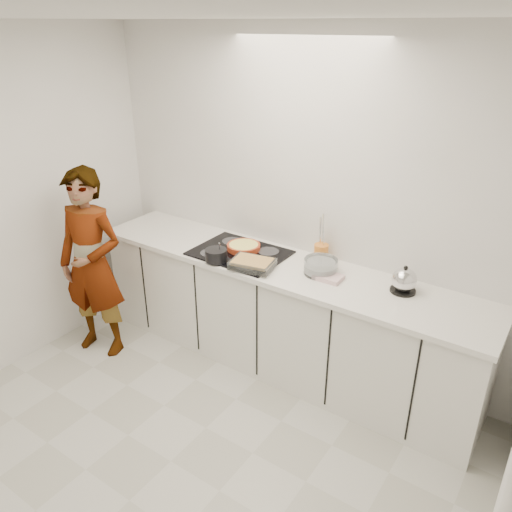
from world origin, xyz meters
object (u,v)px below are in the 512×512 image
Objects in this scene: hob at (240,253)px; mixing_bowl at (321,267)px; tart_dish at (244,246)px; cook at (92,265)px; saucepan at (216,255)px; kettle at (404,281)px; baking_dish at (252,263)px; utensil_crock at (321,253)px.

mixing_bowl is at bearing 4.49° from hob.
cook is at bearing -144.49° from tart_dish.
mixing_bowl is at bearing 8.32° from cook.
saucepan is 1.10× the size of kettle.
baking_dish is 1.35m from cook.
mixing_bowl is (0.69, 0.05, 0.05)m from hob.
baking_dish is 2.52× the size of utensil_crock.
tart_dish is 1.71× the size of kettle.
mixing_bowl reaches higher than tart_dish.
utensil_crock is at bearing 14.90° from cook.
tart_dish is at bearing 179.42° from mixing_bowl.
tart_dish is 0.21× the size of cook.
tart_dish is (-0.01, 0.06, 0.03)m from hob.
tart_dish is at bearing 136.76° from baking_dish.
kettle is at bearing 5.73° from hob.
hob is 0.24m from saucepan.
baking_dish reaches higher than tart_dish.
saucepan is 0.14× the size of cook.
utensil_crock reaches higher than baking_dish.
saucepan is at bearing -144.10° from utensil_crock.
hob is at bearing -174.27° from kettle.
utensil_crock reaches higher than hob.
mixing_bowl is 0.16× the size of cook.
saucepan is (-0.06, -0.23, 0.05)m from hob.
kettle is 2.43m from cook.
utensil_crock is (0.35, 0.41, 0.02)m from baking_dish.
cook reaches higher than mixing_bowl.
saucepan is 1.38m from kettle.
mixing_bowl is at bearing 20.74° from saucepan.
baking_dish is at bearing -153.72° from mixing_bowl.
kettle reaches higher than mixing_bowl.
saucepan is at bearing -103.72° from hob.
cook is (-0.95, -0.43, -0.17)m from saucepan.
mixing_bowl is at bearing -62.84° from utensil_crock.
hob is 5.21× the size of utensil_crock.
cook is at bearing -161.13° from kettle.
utensil_crock is at bearing 16.77° from tart_dish.
utensil_crock is (0.65, 0.47, 0.01)m from saucepan.
kettle reaches higher than utensil_crock.
hob is 3.31× the size of saucepan.
hob is 3.65× the size of kettle.
hob is at bearing -84.77° from tart_dish.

